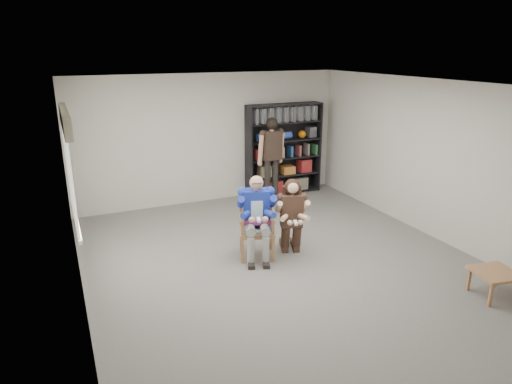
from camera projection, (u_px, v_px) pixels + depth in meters
name	position (u px, v px, depth m)	size (l,w,h in m)	color
room_shell	(284.00, 179.00, 6.91)	(6.00, 7.00, 2.80)	beige
floor	(283.00, 263.00, 7.33)	(6.00, 7.00, 0.01)	#625F5B
window_left	(71.00, 170.00, 6.56)	(0.16, 2.00, 1.75)	silver
armchair	(257.00, 226.00, 7.42)	(0.62, 0.60, 1.06)	#915B3C
seated_man	(257.00, 217.00, 7.37)	(0.60, 0.83, 1.38)	navy
kneeling_woman	(292.00, 218.00, 7.51)	(0.53, 0.85, 1.27)	#38241B
bookshelf	(284.00, 150.00, 10.53)	(1.80, 0.38, 2.10)	black
standing_man	(272.00, 161.00, 9.92)	(0.58, 0.32, 1.88)	black
side_table	(493.00, 284.00, 6.31)	(0.55, 0.55, 0.38)	#915B3C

